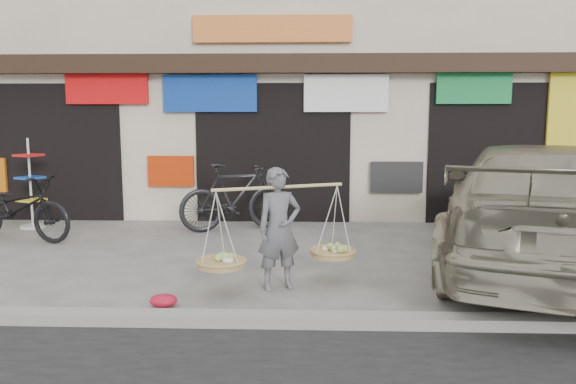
{
  "coord_description": "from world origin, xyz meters",
  "views": [
    {
      "loc": [
        0.68,
        -7.43,
        2.13
      ],
      "look_at": [
        0.39,
        0.9,
        0.95
      ],
      "focal_mm": 35.0,
      "sensor_mm": 36.0,
      "label": 1
    }
  ],
  "objects_px": {
    "bike_1": "(236,197)",
    "street_vendor": "(279,234)",
    "bike_0": "(18,208)",
    "suv": "(537,207)",
    "display_rack": "(31,192)"
  },
  "relations": [
    {
      "from": "bike_1",
      "to": "street_vendor",
      "type": "bearing_deg",
      "value": 174.97
    },
    {
      "from": "street_vendor",
      "to": "display_rack",
      "type": "xyz_separation_m",
      "value": [
        -4.81,
        3.53,
        -0.0
      ]
    },
    {
      "from": "street_vendor",
      "to": "bike_1",
      "type": "bearing_deg",
      "value": 83.14
    },
    {
      "from": "suv",
      "to": "display_rack",
      "type": "xyz_separation_m",
      "value": [
        -8.29,
        2.49,
        -0.19
      ]
    },
    {
      "from": "bike_0",
      "to": "suv",
      "type": "height_order",
      "value": "suv"
    },
    {
      "from": "bike_0",
      "to": "bike_1",
      "type": "bearing_deg",
      "value": -59.17
    },
    {
      "from": "bike_1",
      "to": "display_rack",
      "type": "bearing_deg",
      "value": 67.23
    },
    {
      "from": "street_vendor",
      "to": "bike_1",
      "type": "height_order",
      "value": "street_vendor"
    },
    {
      "from": "bike_0",
      "to": "bike_1",
      "type": "height_order",
      "value": "bike_1"
    },
    {
      "from": "street_vendor",
      "to": "bike_1",
      "type": "relative_size",
      "value": 0.92
    },
    {
      "from": "street_vendor",
      "to": "bike_0",
      "type": "xyz_separation_m",
      "value": [
        -4.52,
        2.47,
        -0.12
      ]
    },
    {
      "from": "bike_0",
      "to": "suv",
      "type": "xyz_separation_m",
      "value": [
        7.99,
        -1.43,
        0.31
      ]
    },
    {
      "from": "suv",
      "to": "display_rack",
      "type": "height_order",
      "value": "suv"
    },
    {
      "from": "bike_0",
      "to": "street_vendor",
      "type": "bearing_deg",
      "value": -102.57
    },
    {
      "from": "display_rack",
      "to": "street_vendor",
      "type": "bearing_deg",
      "value": -36.28
    }
  ]
}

